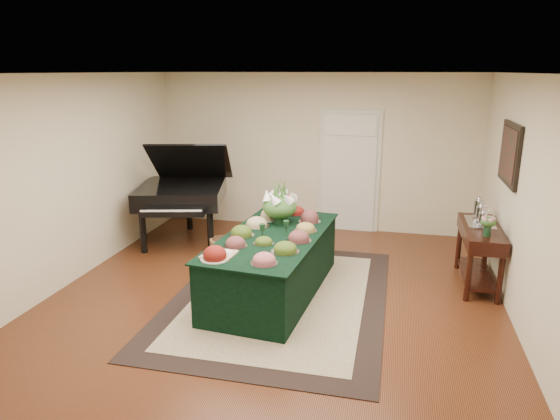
% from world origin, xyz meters
% --- Properties ---
extents(ground, '(6.00, 6.00, 0.00)m').
position_xyz_m(ground, '(0.00, 0.00, 0.00)').
color(ground, black).
rests_on(ground, ground).
extents(area_rug, '(2.58, 3.61, 0.01)m').
position_xyz_m(area_rug, '(0.07, 0.02, 0.01)').
color(area_rug, black).
rests_on(area_rug, ground).
extents(kitchen_doorway, '(1.05, 0.07, 2.10)m').
position_xyz_m(kitchen_doorway, '(0.60, 2.97, 1.02)').
color(kitchen_doorway, beige).
rests_on(kitchen_doorway, ground).
extents(buffet_table, '(1.34, 2.48, 0.77)m').
position_xyz_m(buffet_table, '(-0.05, 0.12, 0.39)').
color(buffet_table, black).
rests_on(buffet_table, ground).
extents(food_platters, '(1.08, 2.27, 0.13)m').
position_xyz_m(food_platters, '(-0.07, 0.16, 0.82)').
color(food_platters, silver).
rests_on(food_platters, buffet_table).
extents(cutting_board, '(0.36, 0.36, 0.10)m').
position_xyz_m(cutting_board, '(-0.46, -0.66, 0.81)').
color(cutting_board, tan).
rests_on(cutting_board, buffet_table).
extents(green_goblets, '(0.33, 0.28, 0.18)m').
position_xyz_m(green_goblets, '(-0.02, 0.10, 0.86)').
color(green_goblets, black).
rests_on(green_goblets, buffet_table).
extents(floral_centerpiece, '(0.48, 0.48, 0.48)m').
position_xyz_m(floral_centerpiece, '(-0.09, 0.65, 1.05)').
color(floral_centerpiece, black).
rests_on(floral_centerpiece, buffet_table).
extents(grand_piano, '(1.66, 1.84, 1.66)m').
position_xyz_m(grand_piano, '(-1.97, 1.75, 0.82)').
color(grand_piano, black).
rests_on(grand_piano, ground).
extents(wicker_basket, '(0.39, 0.39, 0.24)m').
position_xyz_m(wicker_basket, '(-1.14, 1.30, 0.12)').
color(wicker_basket, '#99663D').
rests_on(wicker_basket, ground).
extents(mahogany_sideboard, '(0.45, 1.28, 0.80)m').
position_xyz_m(mahogany_sideboard, '(2.50, 0.98, 0.62)').
color(mahogany_sideboard, black).
rests_on(mahogany_sideboard, ground).
extents(tea_service, '(0.34, 0.58, 0.30)m').
position_xyz_m(tea_service, '(2.50, 1.19, 0.92)').
color(tea_service, silver).
rests_on(tea_service, mahogany_sideboard).
extents(pink_bouquet, '(0.20, 0.20, 0.26)m').
position_xyz_m(pink_bouquet, '(2.49, 0.60, 0.97)').
color(pink_bouquet, black).
rests_on(pink_bouquet, mahogany_sideboard).
extents(wall_painting, '(0.05, 0.95, 0.75)m').
position_xyz_m(wall_painting, '(2.72, 0.98, 1.75)').
color(wall_painting, black).
rests_on(wall_painting, ground).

